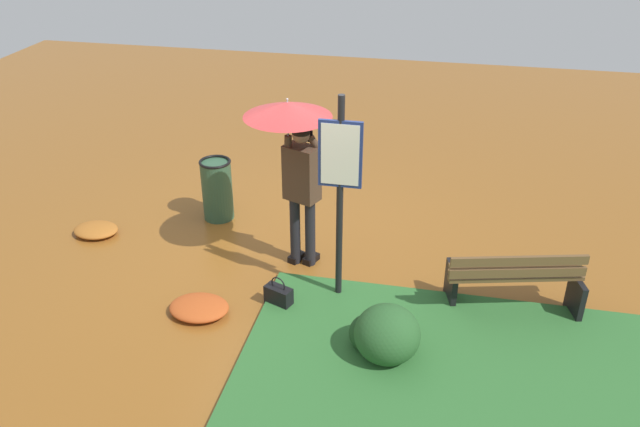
{
  "coord_description": "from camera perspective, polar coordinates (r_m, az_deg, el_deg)",
  "views": [
    {
      "loc": [
        -1.8,
        6.59,
        4.23
      ],
      "look_at": [
        -0.53,
        0.52,
        0.85
      ],
      "focal_mm": 36.48,
      "sensor_mm": 36.0,
      "label": 1
    }
  ],
  "objects": [
    {
      "name": "park_bench",
      "position": [
        7.1,
        16.72,
        -5.47
      ],
      "size": [
        1.42,
        0.7,
        0.75
      ],
      "color": "black",
      "rests_on": "ground_plane"
    },
    {
      "name": "trash_bin",
      "position": [
        8.67,
        -9.01,
        2.11
      ],
      "size": [
        0.42,
        0.42,
        0.83
      ],
      "color": "#2D5138",
      "rests_on": "ground_plane"
    },
    {
      "name": "handbag",
      "position": [
        7.03,
        -3.65,
        -7.26
      ],
      "size": [
        0.33,
        0.24,
        0.37
      ],
      "color": "black",
      "rests_on": "ground_plane"
    },
    {
      "name": "ground_plane",
      "position": [
        8.04,
        -2.93,
        -3.23
      ],
      "size": [
        18.0,
        18.0,
        0.0
      ],
      "primitive_type": "plane",
      "color": "brown"
    },
    {
      "name": "leaf_pile_by_bench",
      "position": [
        8.82,
        -19.06,
        -1.37
      ],
      "size": [
        0.57,
        0.46,
        0.13
      ],
      "color": "#A86023",
      "rests_on": "ground_plane"
    },
    {
      "name": "shrub_cluster",
      "position": [
        6.32,
        5.58,
        -10.48
      ],
      "size": [
        0.7,
        0.63,
        0.57
      ],
      "color": "#285628",
      "rests_on": "ground_plane"
    },
    {
      "name": "leaf_pile_near_person",
      "position": [
        7.06,
        -10.56,
        -8.12
      ],
      "size": [
        0.64,
        0.51,
        0.14
      ],
      "color": "#B74C1E",
      "rests_on": "ground_plane"
    },
    {
      "name": "person_with_umbrella",
      "position": [
        7.08,
        -2.3,
        6.3
      ],
      "size": [
        0.96,
        0.96,
        2.04
      ],
      "color": "black",
      "rests_on": "ground_plane"
    },
    {
      "name": "info_sign_post",
      "position": [
        6.5,
        1.77,
        3.17
      ],
      "size": [
        0.44,
        0.07,
        2.3
      ],
      "color": "black",
      "rests_on": "ground_plane"
    }
  ]
}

